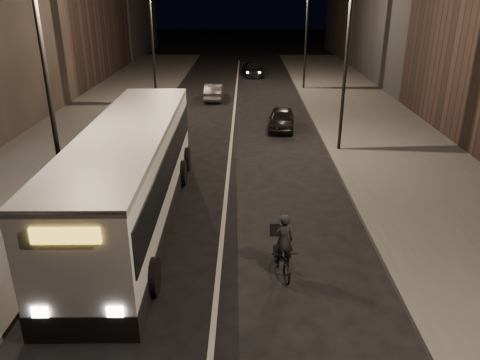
{
  "coord_description": "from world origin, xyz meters",
  "views": [
    {
      "loc": [
        0.78,
        -11.0,
        7.82
      ],
      "look_at": [
        0.6,
        4.4,
        1.5
      ],
      "focal_mm": 35.0,
      "sensor_mm": 36.0,
      "label": 1
    }
  ],
  "objects_px": {
    "streetlight_right_mid": "(342,44)",
    "car_near": "(282,119)",
    "city_bus": "(131,171)",
    "cyclist_on_bicycle": "(282,254)",
    "streetlight_left_far": "(155,28)",
    "streetlight_right_far": "(303,22)",
    "streetlight_left_near": "(54,72)",
    "car_mid": "(214,92)",
    "car_far": "(253,69)"
  },
  "relations": [
    {
      "from": "car_far",
      "to": "city_bus",
      "type": "bearing_deg",
      "value": -106.37
    },
    {
      "from": "cyclist_on_bicycle",
      "to": "car_far",
      "type": "xyz_separation_m",
      "value": [
        -0.37,
        33.93,
        -0.05
      ]
    },
    {
      "from": "streetlight_right_far",
      "to": "car_near",
      "type": "relative_size",
      "value": 2.21
    },
    {
      "from": "city_bus",
      "to": "car_near",
      "type": "bearing_deg",
      "value": 61.41
    },
    {
      "from": "cyclist_on_bicycle",
      "to": "car_near",
      "type": "relative_size",
      "value": 0.55
    },
    {
      "from": "streetlight_right_mid",
      "to": "city_bus",
      "type": "bearing_deg",
      "value": -137.79
    },
    {
      "from": "streetlight_left_far",
      "to": "car_mid",
      "type": "bearing_deg",
      "value": 29.88
    },
    {
      "from": "streetlight_right_far",
      "to": "streetlight_left_near",
      "type": "distance_m",
      "value": 26.26
    },
    {
      "from": "car_near",
      "to": "streetlight_right_mid",
      "type": "bearing_deg",
      "value": -54.46
    },
    {
      "from": "streetlight_right_mid",
      "to": "car_far",
      "type": "bearing_deg",
      "value": 99.59
    },
    {
      "from": "streetlight_right_far",
      "to": "streetlight_left_far",
      "type": "relative_size",
      "value": 1.0
    },
    {
      "from": "car_mid",
      "to": "streetlight_left_near",
      "type": "bearing_deg",
      "value": 79.92
    },
    {
      "from": "streetlight_right_mid",
      "to": "car_mid",
      "type": "xyz_separation_m",
      "value": [
        -6.95,
        12.13,
        -4.75
      ]
    },
    {
      "from": "streetlight_right_far",
      "to": "city_bus",
      "type": "distance_m",
      "value": 25.49
    },
    {
      "from": "streetlight_left_near",
      "to": "car_far",
      "type": "xyz_separation_m",
      "value": [
        6.83,
        30.7,
        -4.74
      ]
    },
    {
      "from": "car_near",
      "to": "car_far",
      "type": "xyz_separation_m",
      "value": [
        -1.43,
        18.54,
        -0.0
      ]
    },
    {
      "from": "streetlight_left_near",
      "to": "car_far",
      "type": "distance_m",
      "value": 31.81
    },
    {
      "from": "city_bus",
      "to": "streetlight_left_far",
      "type": "bearing_deg",
      "value": 95.49
    },
    {
      "from": "cyclist_on_bicycle",
      "to": "car_far",
      "type": "distance_m",
      "value": 33.93
    },
    {
      "from": "city_bus",
      "to": "cyclist_on_bicycle",
      "type": "height_order",
      "value": "city_bus"
    },
    {
      "from": "streetlight_right_mid",
      "to": "streetlight_left_far",
      "type": "relative_size",
      "value": 1.0
    },
    {
      "from": "streetlight_left_near",
      "to": "city_bus",
      "type": "bearing_deg",
      "value": 6.56
    },
    {
      "from": "streetlight_right_mid",
      "to": "car_mid",
      "type": "relative_size",
      "value": 2.2
    },
    {
      "from": "streetlight_left_near",
      "to": "car_mid",
      "type": "distance_m",
      "value": 21.02
    },
    {
      "from": "streetlight_right_mid",
      "to": "city_bus",
      "type": "xyz_separation_m",
      "value": [
        -8.55,
        -7.76,
        -3.46
      ]
    },
    {
      "from": "streetlight_right_mid",
      "to": "car_near",
      "type": "xyz_separation_m",
      "value": [
        -2.4,
        4.16,
        -4.74
      ]
    },
    {
      "from": "car_near",
      "to": "cyclist_on_bicycle",
      "type": "bearing_deg",
      "value": -88.41
    },
    {
      "from": "city_bus",
      "to": "streetlight_left_near",
      "type": "bearing_deg",
      "value": -174.73
    },
    {
      "from": "streetlight_right_far",
      "to": "streetlight_left_near",
      "type": "height_order",
      "value": "same"
    },
    {
      "from": "streetlight_right_mid",
      "to": "streetlight_left_near",
      "type": "xyz_separation_m",
      "value": [
        -10.66,
        -8.0,
        0.0
      ]
    },
    {
      "from": "streetlight_left_near",
      "to": "city_bus",
      "type": "relative_size",
      "value": 0.62
    },
    {
      "from": "streetlight_left_far",
      "to": "cyclist_on_bicycle",
      "type": "distance_m",
      "value": 22.9
    },
    {
      "from": "city_bus",
      "to": "car_near",
      "type": "relative_size",
      "value": 3.56
    },
    {
      "from": "streetlight_left_near",
      "to": "cyclist_on_bicycle",
      "type": "relative_size",
      "value": 4.03
    },
    {
      "from": "city_bus",
      "to": "cyclist_on_bicycle",
      "type": "distance_m",
      "value": 6.28
    },
    {
      "from": "city_bus",
      "to": "streetlight_right_mid",
      "type": "bearing_deg",
      "value": 40.91
    },
    {
      "from": "city_bus",
      "to": "car_far",
      "type": "distance_m",
      "value": 30.85
    },
    {
      "from": "streetlight_right_mid",
      "to": "cyclist_on_bicycle",
      "type": "height_order",
      "value": "streetlight_right_mid"
    },
    {
      "from": "car_far",
      "to": "cyclist_on_bicycle",
      "type": "bearing_deg",
      "value": -96.94
    },
    {
      "from": "streetlight_right_far",
      "to": "streetlight_left_near",
      "type": "bearing_deg",
      "value": -113.96
    },
    {
      "from": "cyclist_on_bicycle",
      "to": "city_bus",
      "type": "bearing_deg",
      "value": 134.2
    },
    {
      "from": "streetlight_left_far",
      "to": "streetlight_right_far",
      "type": "bearing_deg",
      "value": 29.36
    },
    {
      "from": "car_near",
      "to": "streetlight_right_far",
      "type": "bearing_deg",
      "value": 84.07
    },
    {
      "from": "car_far",
      "to": "streetlight_left_far",
      "type": "bearing_deg",
      "value": -125.83
    },
    {
      "from": "streetlight_left_far",
      "to": "cyclist_on_bicycle",
      "type": "bearing_deg",
      "value": -71.26
    },
    {
      "from": "streetlight_left_far",
      "to": "car_near",
      "type": "distance_m",
      "value": 11.17
    },
    {
      "from": "car_near",
      "to": "city_bus",
      "type": "bearing_deg",
      "value": -111.76
    },
    {
      "from": "streetlight_left_far",
      "to": "streetlight_right_mid",
      "type": "bearing_deg",
      "value": -43.16
    },
    {
      "from": "streetlight_right_mid",
      "to": "streetlight_right_far",
      "type": "xyz_separation_m",
      "value": [
        0.0,
        16.0,
        0.0
      ]
    },
    {
      "from": "cyclist_on_bicycle",
      "to": "car_mid",
      "type": "height_order",
      "value": "cyclist_on_bicycle"
    }
  ]
}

